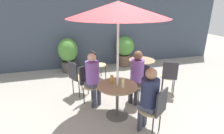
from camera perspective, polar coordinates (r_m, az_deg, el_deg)
ground_plane at (r=3.83m, az=5.30°, el=-15.87°), size 20.00×20.00×0.00m
storefront_wall at (r=6.49m, az=-5.37°, el=13.31°), size 10.00×0.06×3.00m
cafe_table_near at (r=3.58m, az=1.75°, el=-8.55°), size 0.80×0.80×0.71m
cafe_table_far at (r=5.20m, az=9.65°, el=0.28°), size 0.75×0.75×0.71m
bistro_chair_0 at (r=3.18m, az=14.11°, el=-12.76°), size 0.48×0.49×0.91m
bistro_chair_1 at (r=4.20m, az=9.07°, el=-4.01°), size 0.49×0.48×0.91m
bistro_chair_2 at (r=4.10m, az=-7.61°, el=-4.56°), size 0.48×0.49×0.91m
bistro_chair_3 at (r=5.34m, az=-5.09°, el=1.43°), size 0.47×0.45×0.91m
bistro_chair_4 at (r=4.65m, az=18.21°, el=-2.42°), size 0.47×0.48×0.91m
bistro_chair_5 at (r=4.46m, az=-11.51°, el=-2.74°), size 0.48×0.47×0.91m
seated_person_0 at (r=3.14m, az=11.95°, el=-8.88°), size 0.39×0.40×1.24m
seated_person_1 at (r=4.00m, az=8.11°, el=-1.84°), size 0.38×0.37×1.27m
seated_person_2 at (r=3.92m, az=-6.25°, el=-2.58°), size 0.38×0.39×1.24m
beer_glass_0 at (r=3.37m, az=3.62°, el=-5.23°), size 0.06×0.06×0.19m
beer_glass_1 at (r=3.54m, az=-0.08°, el=-4.13°), size 0.07×0.07×0.17m
potted_plant_0 at (r=6.16m, az=-14.14°, el=4.29°), size 0.66×0.66×1.16m
potted_plant_1 at (r=6.57m, az=4.18°, el=5.93°), size 0.68×0.68×1.12m
umbrella at (r=3.15m, az=2.07°, el=18.14°), size 1.81×1.81×2.28m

